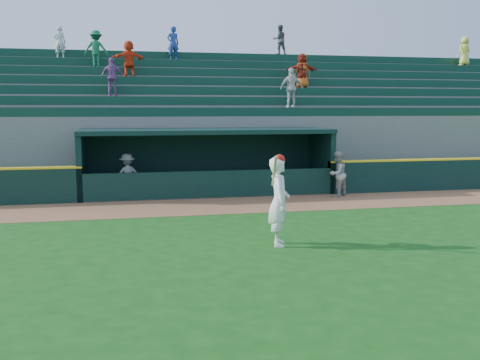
{
  "coord_description": "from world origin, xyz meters",
  "views": [
    {
      "loc": [
        -2.96,
        -12.43,
        3.2
      ],
      "look_at": [
        0.0,
        1.6,
        1.3
      ],
      "focal_mm": 40.0,
      "sensor_mm": 36.0,
      "label": 1
    }
  ],
  "objects": [
    {
      "name": "stands",
      "position": [
        0.01,
        12.57,
        2.4
      ],
      "size": [
        34.5,
        6.25,
        7.46
      ],
      "color": "slate",
      "rests_on": "ground"
    },
    {
      "name": "batter_at_plate",
      "position": [
        0.5,
        -0.49,
        1.07
      ],
      "size": [
        0.65,
        0.91,
        2.18
      ],
      "color": "white",
      "rests_on": "ground"
    },
    {
      "name": "dugout",
      "position": [
        0.0,
        8.0,
        1.36
      ],
      "size": [
        9.4,
        2.8,
        2.46
      ],
      "color": "slate",
      "rests_on": "ground"
    },
    {
      "name": "dugout_player_front",
      "position": [
        4.59,
        5.95,
        0.84
      ],
      "size": [
        1.02,
        0.96,
        1.67
      ],
      "primitive_type": "imported",
      "rotation": [
        0.0,
        0.0,
        3.68
      ],
      "color": "#A9A9A4",
      "rests_on": "ground"
    },
    {
      "name": "dugout_player_inside",
      "position": [
        -2.99,
        7.54,
        0.79
      ],
      "size": [
        1.15,
        0.86,
        1.59
      ],
      "primitive_type": "imported",
      "rotation": [
        0.0,
        0.0,
        3.43
      ],
      "color": "#A4A59F",
      "rests_on": "ground"
    },
    {
      "name": "warning_track",
      "position": [
        0.0,
        4.9,
        0.01
      ],
      "size": [
        40.0,
        3.0,
        0.01
      ],
      "primitive_type": "cube",
      "color": "brown",
      "rests_on": "ground"
    },
    {
      "name": "ground",
      "position": [
        0.0,
        0.0,
        0.0
      ],
      "size": [
        120.0,
        120.0,
        0.0
      ],
      "primitive_type": "plane",
      "color": "#164C13",
      "rests_on": "ground"
    }
  ]
}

